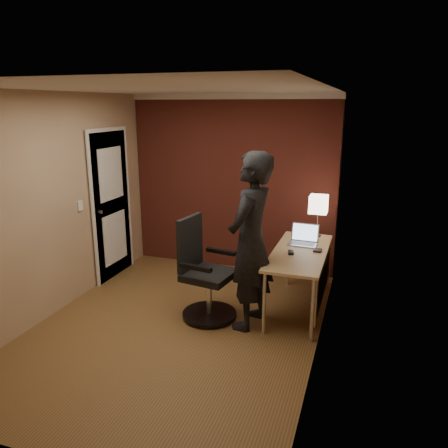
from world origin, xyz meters
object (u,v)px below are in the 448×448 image
Objects in this scene: wallet at (318,250)px; office_chair at (203,275)px; person at (250,242)px; desk_lamp at (318,205)px; mouse at (291,252)px; laptop at (304,238)px; desk at (306,262)px.

office_chair is at bearing -154.34° from wallet.
desk_lamp is at bearing 162.91° from person.
person reaches higher than mouse.
laptop is 1.31m from office_chair.
laptop is at bearing 39.52° from office_chair.
desk is 0.19m from wallet.
person reaches higher than laptop.
desk_lamp is at bearing 98.01° from wallet.
desk_lamp is 0.49m from laptop.
mouse reaches higher than desk.
office_chair is at bearing -154.16° from desk.
mouse is 0.91× the size of wallet.
office_chair is (-1.07, -0.52, -0.10)m from desk.
wallet is (0.12, 0.05, 0.14)m from desk.
laptop is at bearing 128.40° from wallet.
office_chair is at bearing -170.11° from mouse.
wallet is (0.08, -0.57, -0.41)m from desk_lamp.
desk_lamp is 1.71m from office_chair.
person is at bearing -145.91° from mouse.
office_chair is (-0.91, -0.38, -0.24)m from mouse.
person reaches higher than office_chair.
laptop is at bearing 104.29° from desk.
person reaches higher than desk.
office_chair reaches higher than laptop.
wallet is at bearing 25.66° from office_chair.
wallet is (0.20, -0.25, -0.05)m from laptop.
desk_lamp is 0.88m from mouse.
desk_lamp is at bearing 62.52° from mouse.
laptop is at bearing -109.70° from desk_lamp.
laptop reaches higher than mouse.
person is at bearing -134.80° from desk.
mouse is at bearing -100.47° from laptop.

